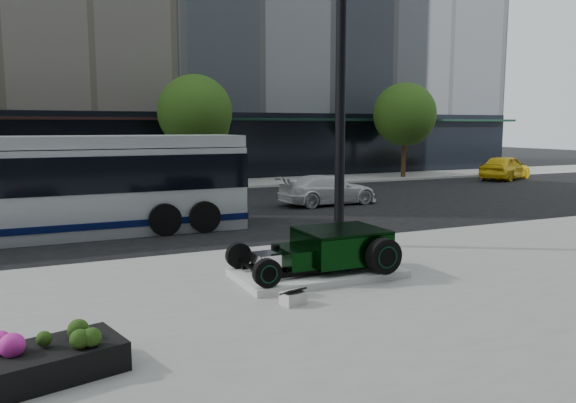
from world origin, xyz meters
name	(u,v)px	position (x,y,z in m)	size (l,w,h in m)	color
ground	(280,233)	(0.00, 0.00, 0.00)	(120.00, 120.00, 0.00)	black
sidewalk_far	(173,186)	(0.00, 14.00, 0.06)	(70.00, 4.00, 0.12)	gray
street_trees	(197,115)	(1.15, 13.07, 3.77)	(29.80, 3.80, 5.70)	black
display_plinth	(318,273)	(-1.46, -5.25, 0.20)	(3.40, 1.80, 0.15)	silver
hot_rod	(332,248)	(-1.13, -5.25, 0.70)	(3.22, 2.00, 0.81)	black
info_plaque	(293,297)	(-2.70, -6.70, 0.24)	(0.45, 0.37, 0.31)	silver
lamppost	(341,92)	(0.47, -2.75, 4.06)	(0.47, 0.47, 8.53)	black
flower_planter	(42,361)	(-6.74, -8.05, 0.35)	(2.08, 1.39, 0.62)	black
transit_bus	(37,186)	(-6.63, 2.34, 1.49)	(12.12, 2.88, 2.92)	#B9BFC3
white_sedan	(328,190)	(4.31, 4.88, 0.61)	(1.71, 4.20, 1.22)	silver
yellow_taxi	(505,167)	(19.23, 9.94, 0.74)	(1.74, 4.33, 1.47)	yellow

